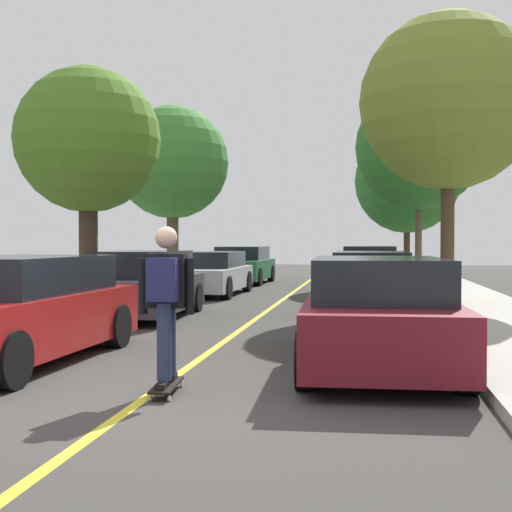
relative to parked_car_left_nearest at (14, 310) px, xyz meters
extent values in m
plane|color=#3D3A38|center=(2.35, -1.67, -0.68)|extent=(80.00, 80.00, 0.00)
cube|color=gold|center=(2.35, 2.33, -0.68)|extent=(0.12, 39.20, 0.01)
cube|color=maroon|center=(0.00, -0.06, -0.15)|extent=(1.94, 4.46, 0.72)
cube|color=black|center=(0.00, 0.16, 0.46)|extent=(1.67, 2.78, 0.49)
cylinder|color=black|center=(0.80, -1.58, -0.36)|extent=(0.24, 0.65, 0.64)
cylinder|color=black|center=(0.89, 1.42, -0.36)|extent=(0.24, 0.65, 0.64)
cylinder|color=black|center=(-0.81, 1.47, -0.36)|extent=(0.24, 0.65, 0.64)
cube|color=#38383D|center=(0.00, 5.40, -0.17)|extent=(1.87, 4.09, 0.67)
cube|color=black|center=(0.00, 5.36, 0.43)|extent=(1.62, 2.58, 0.53)
cylinder|color=black|center=(0.85, 4.10, -0.36)|extent=(0.24, 0.65, 0.64)
cylinder|color=black|center=(-0.78, 4.05, -0.36)|extent=(0.24, 0.65, 0.64)
cylinder|color=black|center=(0.77, 6.74, -0.36)|extent=(0.24, 0.65, 0.64)
cylinder|color=black|center=(-0.86, 6.69, -0.36)|extent=(0.24, 0.65, 0.64)
cube|color=#B7B7BC|center=(0.00, 11.50, -0.19)|extent=(1.89, 4.49, 0.63)
cube|color=black|center=(0.00, 11.72, 0.36)|extent=(1.65, 2.68, 0.46)
cylinder|color=black|center=(0.84, 9.96, -0.36)|extent=(0.23, 0.64, 0.64)
cylinder|color=black|center=(-0.88, 9.98, -0.36)|extent=(0.23, 0.64, 0.64)
cylinder|color=black|center=(0.87, 13.03, -0.36)|extent=(0.23, 0.64, 0.64)
cylinder|color=black|center=(-0.84, 13.05, -0.36)|extent=(0.23, 0.64, 0.64)
cube|color=#1E5B33|center=(0.00, 17.12, -0.15)|extent=(1.94, 4.31, 0.71)
cube|color=black|center=(0.00, 17.26, 0.45)|extent=(1.68, 2.56, 0.49)
cylinder|color=black|center=(0.83, 15.67, -0.36)|extent=(0.23, 0.64, 0.64)
cylinder|color=black|center=(-0.90, 15.71, -0.36)|extent=(0.23, 0.64, 0.64)
cylinder|color=black|center=(0.89, 18.54, -0.36)|extent=(0.23, 0.64, 0.64)
cylinder|color=black|center=(-0.83, 18.58, -0.36)|extent=(0.23, 0.64, 0.64)
cube|color=maroon|center=(4.69, 0.51, -0.16)|extent=(1.95, 4.63, 0.69)
cube|color=black|center=(4.70, 0.28, 0.44)|extent=(1.66, 2.66, 0.51)
cylinder|color=black|center=(3.80, 2.07, -0.36)|extent=(0.24, 0.65, 0.64)
cylinder|color=black|center=(5.46, 2.13, -0.36)|extent=(0.24, 0.65, 0.64)
cylinder|color=black|center=(3.92, -1.10, -0.36)|extent=(0.24, 0.65, 0.64)
cylinder|color=black|center=(5.58, -1.04, -0.36)|extent=(0.24, 0.65, 0.64)
cube|color=black|center=(4.69, 7.15, -0.16)|extent=(1.86, 4.45, 0.69)
cube|color=black|center=(4.69, 7.05, 0.43)|extent=(1.62, 2.65, 0.48)
cylinder|color=black|center=(3.87, 8.68, -0.36)|extent=(0.23, 0.64, 0.64)
cylinder|color=black|center=(5.55, 8.65, -0.36)|extent=(0.23, 0.64, 0.64)
cylinder|color=black|center=(3.83, 5.65, -0.36)|extent=(0.23, 0.64, 0.64)
cylinder|color=black|center=(5.52, 5.63, -0.36)|extent=(0.23, 0.64, 0.64)
cube|color=navy|center=(4.69, 14.21, -0.15)|extent=(1.84, 4.20, 0.71)
cube|color=black|center=(4.69, 14.15, 0.47)|extent=(1.61, 2.72, 0.53)
cylinder|color=black|center=(3.86, 15.61, -0.36)|extent=(0.23, 0.64, 0.64)
cylinder|color=black|center=(5.55, 15.60, -0.36)|extent=(0.23, 0.64, 0.64)
cylinder|color=black|center=(3.84, 12.82, -0.36)|extent=(0.23, 0.64, 0.64)
cylinder|color=black|center=(5.53, 12.81, -0.36)|extent=(0.23, 0.64, 0.64)
cube|color=#B7B7BC|center=(4.69, 20.34, -0.18)|extent=(1.99, 4.58, 0.65)
cube|color=black|center=(4.69, 20.43, 0.37)|extent=(1.72, 2.94, 0.46)
cylinder|color=black|center=(3.78, 21.88, -0.36)|extent=(0.24, 0.65, 0.64)
cylinder|color=black|center=(5.51, 21.93, -0.36)|extent=(0.24, 0.65, 0.64)
cylinder|color=black|center=(3.87, 18.76, -0.36)|extent=(0.24, 0.65, 0.64)
cylinder|color=black|center=(5.61, 18.81, -0.36)|extent=(0.24, 0.65, 0.64)
cylinder|color=#3D2D1E|center=(-1.75, 6.71, 0.94)|extent=(0.43, 0.43, 2.97)
sphere|color=#4C7A23|center=(-1.75, 6.71, 3.22)|extent=(3.33, 3.33, 3.33)
cylinder|color=brown|center=(-1.75, 13.79, 1.03)|extent=(0.39, 0.39, 3.14)
sphere|color=#3D7F33|center=(-1.75, 13.79, 3.50)|extent=(3.71, 3.71, 3.71)
cylinder|color=#4C3823|center=(6.44, 8.25, 1.28)|extent=(0.32, 0.32, 3.65)
sphere|color=olive|center=(6.44, 8.25, 4.15)|extent=(4.11, 4.11, 4.11)
cylinder|color=brown|center=(6.44, 17.13, 1.10)|extent=(0.24, 0.24, 3.29)
sphere|color=#2D6B28|center=(6.44, 17.13, 4.28)|extent=(4.53, 4.53, 4.53)
cylinder|color=#3D2D1E|center=(6.44, 24.13, 0.92)|extent=(0.29, 0.29, 2.92)
sphere|color=#2D6B28|center=(6.44, 24.13, 3.65)|extent=(4.77, 4.77, 4.77)
cube|color=black|center=(2.50, -1.50, -0.59)|extent=(0.29, 0.86, 0.02)
cylinder|color=beige|center=(2.38, -1.17, -0.66)|extent=(0.03, 0.06, 0.06)
cylinder|color=beige|center=(2.57, -1.15, -0.66)|extent=(0.03, 0.06, 0.06)
cylinder|color=beige|center=(2.44, -1.85, -0.66)|extent=(0.03, 0.06, 0.06)
cylinder|color=beige|center=(2.62, -1.83, -0.66)|extent=(0.03, 0.06, 0.06)
cube|color=#99999E|center=(2.47, -1.16, -0.62)|extent=(0.10, 0.05, 0.02)
cube|color=#99999E|center=(2.53, -1.84, -0.62)|extent=(0.10, 0.05, 0.02)
cube|color=black|center=(2.48, -1.28, -0.55)|extent=(0.12, 0.27, 0.06)
cube|color=black|center=(2.52, -1.72, -0.55)|extent=(0.12, 0.27, 0.06)
cylinder|color=#283351|center=(2.49, -1.38, -0.12)|extent=(0.16, 0.16, 0.79)
cylinder|color=#283351|center=(2.51, -1.62, -0.12)|extent=(0.16, 0.16, 0.79)
cube|color=black|center=(2.50, -1.50, 0.50)|extent=(0.42, 0.25, 0.56)
sphere|color=tan|center=(2.50, -1.50, 0.94)|extent=(0.23, 0.23, 0.23)
cylinder|color=black|center=(2.26, -1.52, 0.44)|extent=(0.10, 0.10, 0.58)
cylinder|color=black|center=(2.75, -1.48, 0.44)|extent=(0.10, 0.10, 0.58)
cube|color=#1E1E4C|center=(2.52, -1.70, 0.52)|extent=(0.31, 0.20, 0.44)
camera|label=1|loc=(4.54, -8.46, 0.91)|focal=48.79mm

